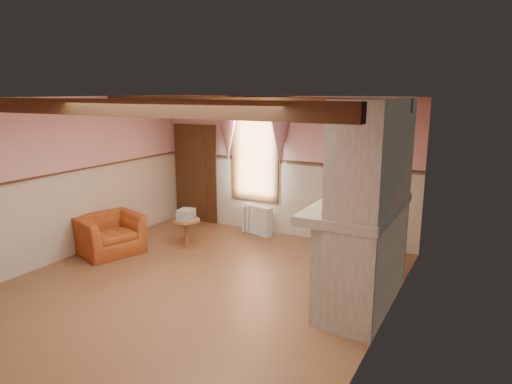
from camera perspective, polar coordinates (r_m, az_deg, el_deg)
The scene contains 25 objects.
floor at distance 7.14m, azimuth -7.34°, elevation -11.49°, with size 5.50×6.00×0.01m, color brown.
ceiling at distance 6.53m, azimuth -8.04°, elevation 11.59°, with size 5.50×6.00×0.01m, color silver.
wall_back at distance 9.24m, azimuth 3.26°, elevation 3.21°, with size 5.50×0.02×2.80m, color #C98B8F.
wall_left at distance 8.58m, azimuth -22.76°, elevation 1.51°, with size 0.02×6.00×2.80m, color #C98B8F.
wall_right at distance 5.59m, azimuth 15.90°, elevation -3.46°, with size 0.02×6.00×2.80m, color #C98B8F.
wainscot at distance 6.87m, azimuth -7.52°, elevation -5.76°, with size 5.50×6.00×1.50m, color #BCB197, non-canonical shape.
chair_rail at distance 6.67m, azimuth -7.70°, elevation 0.36°, with size 5.50×6.00×0.08m, color black, non-canonical shape.
firebox at distance 6.62m, azimuth 10.15°, elevation -9.33°, with size 0.20×0.95×0.90m, color black.
armchair at distance 8.73m, azimuth -17.88°, elevation -5.05°, with size 1.07×0.94×0.70m, color #994219.
side_table at distance 8.70m, azimuth -8.66°, elevation -5.14°, with size 0.51×0.51×0.55m, color brown.
book_stack at distance 8.57m, azimuth -8.75°, elevation -2.81°, with size 0.26×0.32×0.20m, color #B7AD8C.
radiator at distance 9.40m, azimuth 0.19°, elevation -3.49°, with size 0.70×0.18×0.60m, color silver.
bowl at distance 6.26m, azimuth 12.64°, elevation -1.03°, with size 0.32×0.32×0.08m, color brown.
mantel_clock at distance 7.00m, azimuth 14.46°, elevation 0.82°, with size 0.14×0.24×0.20m, color black.
oil_lamp at distance 6.67m, azimuth 13.76°, elevation 0.63°, with size 0.11×0.11×0.28m, color #B67B33.
candle_red at distance 5.52m, azimuth 10.44°, elevation -2.31°, with size 0.06×0.06×0.16m, color #AD152A.
jar_yellow at distance 6.08m, azimuth 12.17°, elevation -1.21°, with size 0.06×0.06×0.12m, color yellow.
fireplace at distance 6.22m, azimuth 14.20°, elevation -1.74°, with size 0.85×2.00×2.80m, color gray.
mantel at distance 6.28m, azimuth 12.59°, elevation -1.92°, with size 1.05×2.05×0.12m, color gray.
overmantel_mirror at distance 6.21m, azimuth 11.21°, elevation 3.74°, with size 0.06×1.44×1.04m, color silver.
door at distance 10.31m, azimuth -7.55°, elevation 2.11°, with size 1.10×0.10×2.10m, color black.
window at distance 9.45m, azimuth -0.10°, elevation 4.96°, with size 1.06×0.08×2.02m, color white.
window_drapes at distance 9.31m, azimuth -0.37°, elevation 8.56°, with size 1.30×0.14×1.40m, color gray.
ceiling_beam_front at distance 5.61m, azimuth -15.36°, elevation 10.12°, with size 5.50×0.18×0.20m, color black.
ceiling_beam_back at distance 7.53m, azimuth -2.53°, elevation 11.04°, with size 5.50×0.18×0.20m, color black.
Camera 1 is at (3.85, -5.27, 2.89)m, focal length 32.00 mm.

